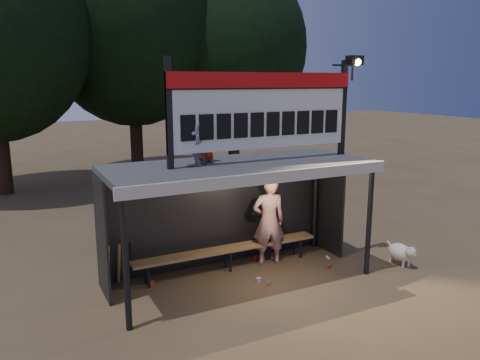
% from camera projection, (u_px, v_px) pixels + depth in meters
% --- Properties ---
extents(ground, '(80.00, 80.00, 0.00)m').
position_uv_depth(ground, '(240.00, 279.00, 9.17)').
color(ground, brown).
rests_on(ground, ground).
extents(player, '(0.78, 0.60, 1.90)m').
position_uv_depth(player, '(269.00, 221.00, 9.75)').
color(player, silver).
rests_on(player, ground).
extents(child_a, '(0.67, 0.64, 1.09)m').
position_uv_depth(child_a, '(193.00, 135.00, 8.28)').
color(child_a, gray).
rests_on(child_a, dugout_shelter).
extents(child_b, '(0.47, 0.38, 0.83)m').
position_uv_depth(child_b, '(205.00, 140.00, 8.71)').
color(child_b, '#A11C18').
rests_on(child_b, dugout_shelter).
extents(dugout_shelter, '(5.10, 2.08, 2.32)m').
position_uv_depth(dugout_shelter, '(234.00, 185.00, 9.00)').
color(dugout_shelter, '#3C3C3F').
rests_on(dugout_shelter, ground).
extents(scoreboard_assembly, '(4.10, 0.27, 1.99)m').
position_uv_depth(scoreboard_assembly, '(267.00, 108.00, 8.71)').
color(scoreboard_assembly, black).
rests_on(scoreboard_assembly, dugout_shelter).
extents(bench, '(4.00, 0.35, 0.48)m').
position_uv_depth(bench, '(228.00, 250.00, 9.56)').
color(bench, olive).
rests_on(bench, ground).
extents(tree_mid, '(7.22, 7.22, 10.36)m').
position_uv_depth(tree_mid, '(131.00, 20.00, 18.36)').
color(tree_mid, black).
rests_on(tree_mid, ground).
extents(tree_right, '(6.08, 6.08, 8.72)m').
position_uv_depth(tree_right, '(234.00, 47.00, 19.46)').
color(tree_right, '#322416').
rests_on(tree_right, ground).
extents(dog, '(0.36, 0.81, 0.49)m').
position_uv_depth(dog, '(402.00, 252.00, 9.84)').
color(dog, silver).
rests_on(dog, ground).
extents(bats, '(0.48, 0.33, 0.84)m').
position_uv_depth(bats, '(119.00, 263.00, 8.84)').
color(bats, '#9D7649').
rests_on(bats, ground).
extents(litter, '(3.93, 1.36, 0.08)m').
position_uv_depth(litter, '(266.00, 267.00, 9.66)').
color(litter, red).
rests_on(litter, ground).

